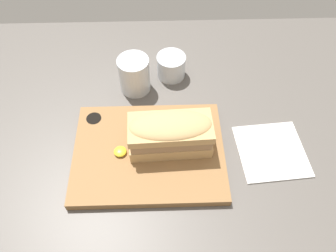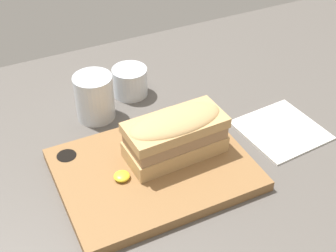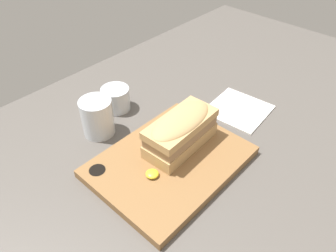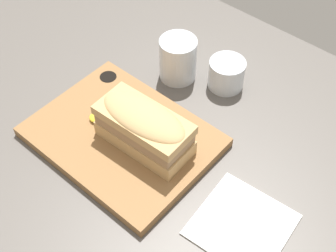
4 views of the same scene
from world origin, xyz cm
name	(u,v)px [view 4 (image 4 of 4)]	position (x,y,z in cm)	size (l,w,h in cm)	color
dining_table	(92,149)	(0.00, 0.00, 1.00)	(190.71, 108.43, 2.00)	#56514C
serving_board	(122,136)	(3.56, 4.93, 3.02)	(33.60, 25.63, 2.08)	olive
sandwich	(144,126)	(8.50, 6.07, 8.76)	(18.15, 8.99, 8.80)	tan
mustard_dollop	(97,117)	(-2.62, 4.25, 4.59)	(2.82, 2.82, 1.13)	yellow
water_glass	(179,62)	(0.45, 25.68, 6.16)	(7.91, 7.91, 9.59)	silver
wine_glass	(226,74)	(9.54, 30.22, 4.98)	(7.62, 7.62, 6.31)	silver
napkin	(242,225)	(31.64, 4.83, 2.20)	(16.19, 16.20, 0.40)	white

